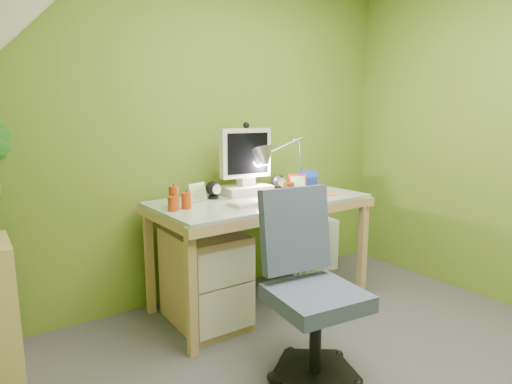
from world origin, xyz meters
TOP-DOWN VIEW (x-y plane):
  - wall_back at (0.00, 1.60)m, footprint 3.20×0.01m
  - desk at (0.16, 1.18)m, footprint 1.46×0.77m
  - monitor at (0.16, 1.36)m, footprint 0.38×0.23m
  - speaker_left at (-0.11, 1.34)m, footprint 0.11×0.11m
  - speaker_right at (0.43, 1.34)m, footprint 0.11×0.11m
  - keyboard at (0.08, 1.04)m, footprint 0.46×0.16m
  - mousepad at (0.54, 1.04)m, footprint 0.23×0.17m
  - mouse at (0.54, 1.04)m, footprint 0.11×0.08m
  - amber_tumbler at (0.34, 1.10)m, footprint 0.08×0.08m
  - candle_cluster at (-0.44, 1.19)m, footprint 0.18×0.16m
  - photo_frame_red at (0.58, 1.30)m, footprint 0.12×0.08m
  - photo_frame_blue at (0.72, 1.34)m, footprint 0.13×0.11m
  - photo_frame_green at (-0.24, 1.32)m, footprint 0.14×0.06m
  - desk_lamp at (0.61, 1.36)m, footprint 0.53×0.24m
  - task_chair at (-0.10, 0.33)m, footprint 0.54×0.54m
  - radiator at (0.92, 1.50)m, footprint 0.45×0.24m

SIDE VIEW (x-z plane):
  - radiator at x=0.92m, z-range 0.00..0.43m
  - desk at x=0.16m, z-range 0.00..0.77m
  - task_chair at x=-0.10m, z-range 0.00..0.88m
  - mousepad at x=0.54m, z-range 0.77..0.77m
  - keyboard at x=0.08m, z-range 0.77..0.79m
  - mouse at x=0.54m, z-range 0.77..0.80m
  - amber_tumbler at x=0.34m, z-range 0.77..0.86m
  - photo_frame_red at x=0.58m, z-range 0.77..0.88m
  - photo_frame_green at x=-0.24m, z-range 0.77..0.88m
  - speaker_left at x=-0.11m, z-range 0.77..0.89m
  - speaker_right at x=0.43m, z-range 0.77..0.89m
  - photo_frame_blue at x=0.72m, z-range 0.77..0.89m
  - candle_cluster at x=-0.44m, z-range 0.77..0.90m
  - monitor at x=0.16m, z-range 0.77..1.28m
  - desk_lamp at x=0.61m, z-range 0.77..1.32m
  - wall_back at x=0.00m, z-range 0.00..2.40m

